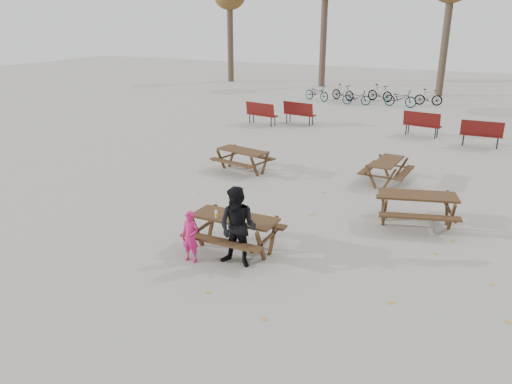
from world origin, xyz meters
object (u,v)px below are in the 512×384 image
at_px(food_tray, 244,220).
at_px(picnic_table_east, 416,210).
at_px(soda_bottle, 216,214).
at_px(main_picnic_table, 235,225).
at_px(picnic_table_far, 386,172).
at_px(child, 190,237).
at_px(picnic_table_north, 243,161).
at_px(adult, 238,227).

distance_m(food_tray, picnic_table_east, 4.37).
bearing_deg(soda_bottle, main_picnic_table, 35.70).
relative_size(main_picnic_table, picnic_table_far, 1.13).
relative_size(soda_bottle, child, 0.16).
height_order(main_picnic_table, picnic_table_far, main_picnic_table).
height_order(picnic_table_east, picnic_table_north, picnic_table_east).
distance_m(main_picnic_table, soda_bottle, 0.47).
relative_size(adult, picnic_table_north, 1.00).
height_order(soda_bottle, adult, adult).
distance_m(main_picnic_table, picnic_table_north, 5.69).
height_order(adult, picnic_table_east, adult).
bearing_deg(food_tray, child, -140.27).
xyz_separation_m(main_picnic_table, adult, (0.38, -0.56, 0.24)).
height_order(food_tray, adult, adult).
distance_m(main_picnic_table, adult, 0.72).
distance_m(child, picnic_table_north, 6.25).
relative_size(food_tray, soda_bottle, 1.06).
xyz_separation_m(food_tray, child, (-0.85, -0.71, -0.25)).
bearing_deg(main_picnic_table, soda_bottle, -144.30).
distance_m(picnic_table_east, picnic_table_north, 6.05).
bearing_deg(adult, main_picnic_table, 121.30).
bearing_deg(main_picnic_table, picnic_table_east, 44.09).
height_order(picnic_table_north, picnic_table_far, picnic_table_north).
height_order(child, picnic_table_north, child).
distance_m(food_tray, picnic_table_north, 5.94).
bearing_deg(soda_bottle, picnic_table_east, 43.42).
relative_size(main_picnic_table, child, 1.67).
relative_size(picnic_table_east, picnic_table_north, 1.09).
bearing_deg(picnic_table_far, food_tray, 168.82).
relative_size(food_tray, picnic_table_east, 0.10).
bearing_deg(picnic_table_far, adult, 170.52).
distance_m(food_tray, adult, 0.45).
bearing_deg(main_picnic_table, child, -124.28).
xyz_separation_m(food_tray, picnic_table_east, (2.92, 3.23, -0.41)).
xyz_separation_m(adult, picnic_table_north, (-2.88, 5.67, -0.47)).
height_order(food_tray, soda_bottle, soda_bottle).
bearing_deg(child, picnic_table_north, 107.59).
distance_m(food_tray, soda_bottle, 0.61).
bearing_deg(picnic_table_north, main_picnic_table, -52.25).
distance_m(adult, picnic_table_far, 6.73).
height_order(soda_bottle, picnic_table_north, soda_bottle).
bearing_deg(child, main_picnic_table, 55.24).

